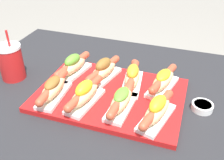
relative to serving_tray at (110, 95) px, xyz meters
name	(u,v)px	position (x,y,z in m)	size (l,w,h in m)	color
serving_tray	(110,95)	(0.00, 0.00, 0.00)	(0.49, 0.34, 0.02)	red
hot_dog_0	(53,88)	(-0.17, -0.08, 0.04)	(0.07, 0.20, 0.07)	white
hot_dog_1	(84,94)	(-0.06, -0.08, 0.04)	(0.08, 0.20, 0.08)	white
hot_dog_2	(121,100)	(0.06, -0.07, 0.04)	(0.07, 0.20, 0.07)	white
hot_dog_3	(157,110)	(0.17, -0.08, 0.04)	(0.10, 0.20, 0.08)	white
hot_dog_4	(73,66)	(-0.17, 0.07, 0.04)	(0.09, 0.20, 0.08)	white
hot_dog_5	(103,70)	(-0.05, 0.08, 0.04)	(0.10, 0.20, 0.08)	white
hot_dog_6	(132,77)	(0.06, 0.07, 0.04)	(0.08, 0.20, 0.08)	white
hot_dog_7	(163,80)	(0.16, 0.08, 0.04)	(0.10, 0.20, 0.07)	white
sauce_bowl	(202,106)	(0.30, 0.03, 0.00)	(0.07, 0.07, 0.02)	white
drink_cup	(11,62)	(-0.39, 0.00, 0.06)	(0.09, 0.09, 0.19)	red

